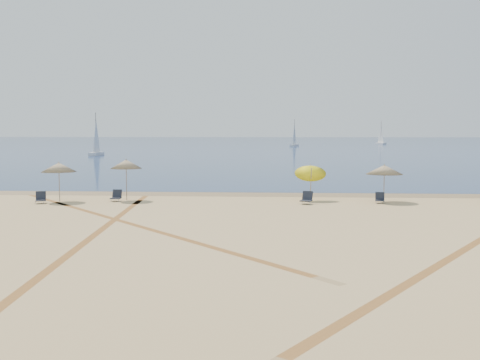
% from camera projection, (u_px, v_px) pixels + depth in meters
% --- Properties ---
extents(ground, '(160.00, 160.00, 0.00)m').
position_uv_depth(ground, '(190.00, 298.00, 14.35)').
color(ground, tan).
rests_on(ground, ground).
extents(ocean, '(500.00, 500.00, 0.00)m').
position_uv_depth(ocean, '(271.00, 142.00, 238.09)').
color(ocean, '#0C2151').
rests_on(ocean, ground).
extents(wet_sand, '(500.00, 500.00, 0.00)m').
position_uv_depth(wet_sand, '(244.00, 194.00, 38.22)').
color(wet_sand, olive).
rests_on(wet_sand, ground).
extents(umbrella_1, '(2.09, 2.09, 2.41)m').
position_uv_depth(umbrella_1, '(59.00, 167.00, 33.99)').
color(umbrella_1, gray).
rests_on(umbrella_1, ground).
extents(umbrella_2, '(1.93, 1.93, 2.57)m').
position_uv_depth(umbrella_2, '(126.00, 164.00, 34.66)').
color(umbrella_2, gray).
rests_on(umbrella_2, ground).
extents(umbrella_3, '(1.92, 1.97, 2.59)m').
position_uv_depth(umbrella_3, '(310.00, 170.00, 34.56)').
color(umbrella_3, gray).
rests_on(umbrella_3, ground).
extents(umbrella_4, '(2.21, 2.21, 2.28)m').
position_uv_depth(umbrella_4, '(384.00, 170.00, 33.90)').
color(umbrella_4, gray).
rests_on(umbrella_4, ground).
extents(chair_1, '(0.78, 0.84, 0.69)m').
position_uv_depth(chair_1, '(41.00, 198.00, 33.31)').
color(chair_1, black).
rests_on(chair_1, ground).
extents(chair_2, '(0.59, 0.69, 0.69)m').
position_uv_depth(chair_2, '(116.00, 196.00, 34.36)').
color(chair_2, black).
rests_on(chair_2, ground).
extents(chair_3, '(0.82, 0.88, 0.74)m').
position_uv_depth(chair_3, '(307.00, 198.00, 33.02)').
color(chair_3, black).
rests_on(chair_3, ground).
extents(chair_4, '(0.63, 0.71, 0.64)m').
position_uv_depth(chair_4, '(380.00, 198.00, 33.39)').
color(chair_4, black).
rests_on(chair_4, ground).
extents(sailboat_0, '(1.31, 5.10, 7.59)m').
position_uv_depth(sailboat_0, '(96.00, 142.00, 100.29)').
color(sailboat_0, white).
rests_on(sailboat_0, ocean).
extents(sailboat_1, '(2.81, 5.41, 7.81)m').
position_uv_depth(sailboat_1, '(294.00, 138.00, 164.17)').
color(sailboat_1, white).
rests_on(sailboat_1, ocean).
extents(sailboat_2, '(2.84, 5.40, 7.80)m').
position_uv_depth(sailboat_2, '(381.00, 137.00, 188.38)').
color(sailboat_2, white).
rests_on(sailboat_2, ocean).
extents(tire_tracks, '(54.86, 44.90, 0.00)m').
position_uv_depth(tire_tracks, '(216.00, 231.00, 24.10)').
color(tire_tracks, tan).
rests_on(tire_tracks, ground).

